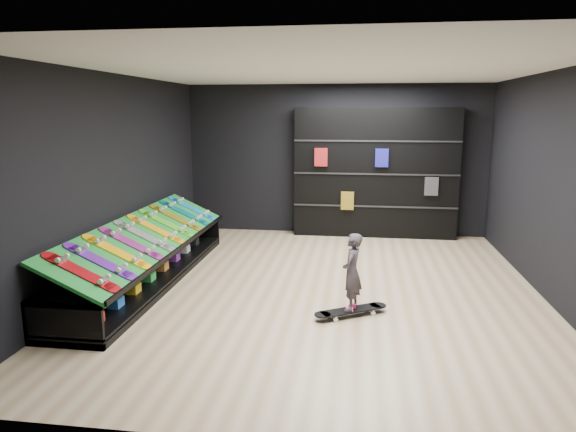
# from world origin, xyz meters

# --- Properties ---
(floor) EXTENTS (6.00, 7.00, 0.01)m
(floor) POSITION_xyz_m (0.00, 0.00, 0.00)
(floor) COLOR tan
(floor) RESTS_ON ground
(ceiling) EXTENTS (6.00, 7.00, 0.01)m
(ceiling) POSITION_xyz_m (0.00, 0.00, 3.00)
(ceiling) COLOR white
(ceiling) RESTS_ON ground
(wall_back) EXTENTS (6.00, 0.02, 3.00)m
(wall_back) POSITION_xyz_m (0.00, 3.50, 1.50)
(wall_back) COLOR black
(wall_back) RESTS_ON ground
(wall_front) EXTENTS (6.00, 0.02, 3.00)m
(wall_front) POSITION_xyz_m (0.00, -3.50, 1.50)
(wall_front) COLOR black
(wall_front) RESTS_ON ground
(wall_left) EXTENTS (0.02, 7.00, 3.00)m
(wall_left) POSITION_xyz_m (-3.00, 0.00, 1.50)
(wall_left) COLOR black
(wall_left) RESTS_ON ground
(wall_right) EXTENTS (0.02, 7.00, 3.00)m
(wall_right) POSITION_xyz_m (3.00, 0.00, 1.50)
(wall_right) COLOR black
(wall_right) RESTS_ON ground
(display_rack) EXTENTS (0.90, 4.50, 0.50)m
(display_rack) POSITION_xyz_m (-2.55, 0.00, 0.25)
(display_rack) COLOR black
(display_rack) RESTS_ON ground
(turf_ramp) EXTENTS (0.92, 4.50, 0.46)m
(turf_ramp) POSITION_xyz_m (-2.50, 0.00, 0.71)
(turf_ramp) COLOR #10651E
(turf_ramp) RESTS_ON display_rack
(back_shelving) EXTENTS (3.18, 0.37, 2.55)m
(back_shelving) POSITION_xyz_m (0.81, 3.32, 1.27)
(back_shelving) COLOR black
(back_shelving) RESTS_ON ground
(floor_skateboard) EXTENTS (0.95, 0.69, 0.09)m
(floor_skateboard) POSITION_xyz_m (0.44, -0.93, 0.04)
(floor_skateboard) COLOR black
(floor_skateboard) RESTS_ON ground
(child) EXTENTS (0.20, 0.25, 0.57)m
(child) POSITION_xyz_m (0.44, -0.93, 0.38)
(child) COLOR black
(child) RESTS_ON floor_skateboard
(display_board_0) EXTENTS (0.93, 0.22, 0.50)m
(display_board_0) POSITION_xyz_m (-2.49, -1.90, 0.74)
(display_board_0) COLOR red
(display_board_0) RESTS_ON turf_ramp
(display_board_1) EXTENTS (0.93, 0.22, 0.50)m
(display_board_1) POSITION_xyz_m (-2.49, -1.48, 0.74)
(display_board_1) COLOR purple
(display_board_1) RESTS_ON turf_ramp
(display_board_2) EXTENTS (0.93, 0.22, 0.50)m
(display_board_2) POSITION_xyz_m (-2.49, -1.06, 0.74)
(display_board_2) COLOR yellow
(display_board_2) RESTS_ON turf_ramp
(display_board_3) EXTENTS (0.93, 0.22, 0.50)m
(display_board_3) POSITION_xyz_m (-2.49, -0.63, 0.74)
(display_board_3) COLOR #2626BF
(display_board_3) RESTS_ON turf_ramp
(display_board_4) EXTENTS (0.93, 0.22, 0.50)m
(display_board_4) POSITION_xyz_m (-2.49, -0.21, 0.74)
(display_board_4) COLOR black
(display_board_4) RESTS_ON turf_ramp
(display_board_5) EXTENTS (0.93, 0.22, 0.50)m
(display_board_5) POSITION_xyz_m (-2.49, 0.21, 0.74)
(display_board_5) COLOR orange
(display_board_5) RESTS_ON turf_ramp
(display_board_6) EXTENTS (0.93, 0.22, 0.50)m
(display_board_6) POSITION_xyz_m (-2.49, 0.63, 0.74)
(display_board_6) COLOR green
(display_board_6) RESTS_ON turf_ramp
(display_board_7) EXTENTS (0.93, 0.22, 0.50)m
(display_board_7) POSITION_xyz_m (-2.49, 1.06, 0.74)
(display_board_7) COLOR yellow
(display_board_7) RESTS_ON turf_ramp
(display_board_8) EXTENTS (0.93, 0.22, 0.50)m
(display_board_8) POSITION_xyz_m (-2.49, 1.48, 0.74)
(display_board_8) COLOR #0C8C99
(display_board_8) RESTS_ON turf_ramp
(display_board_9) EXTENTS (0.93, 0.22, 0.50)m
(display_board_9) POSITION_xyz_m (-2.49, 1.90, 0.74)
(display_board_9) COLOR blue
(display_board_9) RESTS_ON turf_ramp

